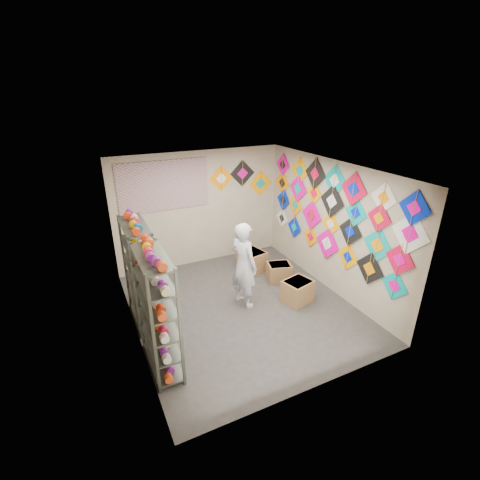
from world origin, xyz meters
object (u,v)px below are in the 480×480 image
carton_b (279,272)px  carton_c (252,261)px  shelf_rack_back (140,274)px  carton_a (297,291)px  shelf_rack_front (158,313)px  shopkeeper (244,265)px

carton_b → carton_c: size_ratio=0.90×
shelf_rack_back → carton_a: size_ratio=3.47×
shelf_rack_front → carton_b: 3.38m
shopkeeper → carton_b: size_ratio=3.43×
shelf_rack_front → carton_c: bearing=38.4°
shelf_rack_back → carton_a: bearing=-14.4°
shelf_rack_front → carton_c: size_ratio=3.40×
carton_a → carton_c: bearing=83.4°
shopkeeper → carton_a: shopkeeper is taller
shelf_rack_back → carton_c: shelf_rack_back is taller
shelf_rack_back → shopkeeper: (1.86, -0.35, -0.09)m
shelf_rack_front → carton_a: size_ratio=3.47×
carton_a → shelf_rack_back: bearing=151.2°
shelf_rack_front → carton_a: shelf_rack_front is taller
shelf_rack_back → carton_b: (2.97, 0.13, -0.75)m
carton_b → carton_c: (-0.31, 0.68, 0.04)m
shopkeeper → shelf_rack_back: bearing=62.2°
shelf_rack_front → carton_b: size_ratio=3.80×
shopkeeper → shelf_rack_front: bearing=99.8°
shelf_rack_front → shopkeeper: (1.86, 0.95, -0.09)m
shelf_rack_front → carton_c: shelf_rack_front is taller
shelf_rack_back → carton_c: bearing=16.8°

